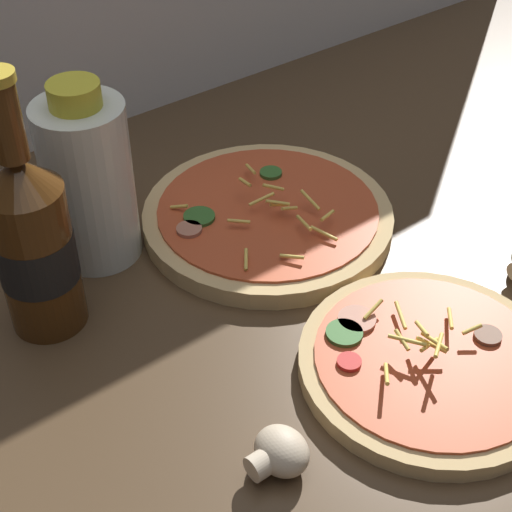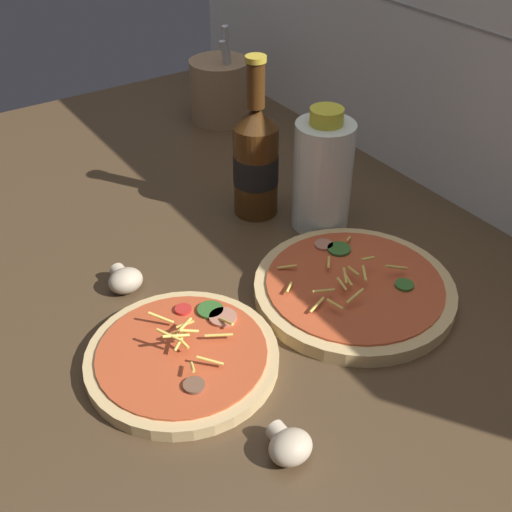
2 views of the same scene
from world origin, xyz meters
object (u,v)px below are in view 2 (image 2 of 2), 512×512
pizza_near (183,357)px  pizza_far (354,289)px  utensil_crock (220,90)px  beer_bottle (256,160)px  oil_bottle (323,174)px  mushroom_right (125,280)px  mushroom_left (289,445)px

pizza_near → pizza_far: bearing=86.0°
pizza_far → utensil_crock: 59.80cm
beer_bottle → oil_bottle: bearing=36.2°
oil_bottle → utensil_crock: size_ratio=0.98×
mushroom_right → utensil_crock: utensil_crock is taller
pizza_far → pizza_near: bearing=-94.0°
oil_bottle → mushroom_right: (-1.72, -31.78, -7.05)cm
pizza_near → utensil_crock: (-56.08, 39.30, 5.20)cm
oil_bottle → mushroom_left: bearing=-42.4°
pizza_far → oil_bottle: 19.39cm
mushroom_right → beer_bottle: bearing=104.8°
mushroom_left → pizza_far: bearing=125.3°
oil_bottle → pizza_far: bearing=-23.6°
pizza_far → mushroom_left: bearing=-54.7°
beer_bottle → mushroom_right: size_ratio=5.10×
oil_bottle → mushroom_left: oil_bottle is taller
pizza_near → mushroom_left: pizza_near is taller
utensil_crock → pizza_near: bearing=-35.0°
beer_bottle → utensil_crock: (-32.99, 13.54, -2.97)cm
pizza_far → mushroom_right: 30.55cm
beer_bottle → mushroom_left: (40.51, -23.10, -7.51)cm
pizza_far → mushroom_left: (15.70, -22.15, 0.52)cm
pizza_far → mushroom_left: pizza_far is taller
pizza_far → oil_bottle: bearing=156.4°
oil_bottle → beer_bottle: bearing=-143.8°
mushroom_left → utensil_crock: 82.25cm
oil_bottle → mushroom_left: 44.00cm
beer_bottle → oil_bottle: beer_bottle is taller
beer_bottle → mushroom_right: (6.75, -25.58, -7.50)cm
pizza_near → mushroom_left: 17.63cm
pizza_near → mushroom_left: bearing=8.7°
pizza_near → pizza_far: 24.87cm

